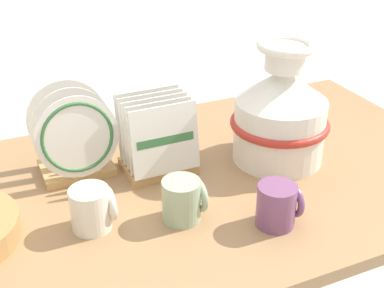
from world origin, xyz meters
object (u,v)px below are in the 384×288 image
at_px(mug_plum_glaze, 278,205).
at_px(dish_rack_round_plates, 75,142).
at_px(mug_cream_glaze, 93,208).
at_px(dish_rack_square_plates, 157,142).
at_px(mug_sage_glaze, 183,200).
at_px(ceramic_vase, 280,112).

bearing_deg(mug_plum_glaze, dish_rack_round_plates, 131.87).
bearing_deg(dish_rack_round_plates, mug_cream_glaze, -95.10).
distance_m(dish_rack_round_plates, mug_plum_glaze, 0.56).
height_order(mug_plum_glaze, mug_cream_glaze, same).
height_order(dish_rack_round_plates, dish_rack_square_plates, dish_rack_round_plates).
relative_size(mug_plum_glaze, mug_sage_glaze, 1.00).
bearing_deg(mug_sage_glaze, mug_cream_glaze, 165.18).
relative_size(ceramic_vase, mug_plum_glaze, 3.31).
bearing_deg(ceramic_vase, dish_rack_round_plates, 164.30).
xyz_separation_m(dish_rack_round_plates, mug_cream_glaze, (-0.02, -0.25, -0.04)).
bearing_deg(dish_rack_square_plates, dish_rack_round_plates, 161.94).
xyz_separation_m(dish_rack_round_plates, mug_plum_glaze, (0.37, -0.42, -0.04)).
distance_m(dish_rack_square_plates, mug_cream_glaze, 0.30).
bearing_deg(mug_cream_glaze, dish_rack_square_plates, 38.76).
bearing_deg(mug_cream_glaze, mug_sage_glaze, -14.82).
xyz_separation_m(ceramic_vase, dish_rack_square_plates, (-0.33, 0.08, -0.06)).
relative_size(ceramic_vase, mug_cream_glaze, 3.31).
distance_m(mug_plum_glaze, mug_cream_glaze, 0.43).
bearing_deg(dish_rack_square_plates, mug_sage_glaze, -96.44).
height_order(dish_rack_round_plates, mug_plum_glaze, dish_rack_round_plates).
relative_size(dish_rack_round_plates, mug_sage_glaze, 2.32).
height_order(dish_rack_round_plates, mug_sage_glaze, dish_rack_round_plates).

